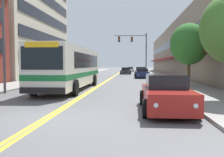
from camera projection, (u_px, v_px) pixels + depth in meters
name	position (u px, v px, depth m)	size (l,w,h in m)	color
ground_plane	(116.00, 75.00, 45.56)	(240.00, 240.00, 0.00)	#565659
sidewalk_left	(77.00, 74.00, 46.17)	(3.72, 106.00, 0.13)	gray
sidewalk_right	(157.00, 75.00, 44.95)	(3.72, 106.00, 0.13)	gray
centre_line	(116.00, 75.00, 45.56)	(0.34, 106.00, 0.01)	yellow
storefront_row_right	(192.00, 50.00, 44.20)	(9.10, 68.00, 8.75)	gray
city_bus	(71.00, 66.00, 18.97)	(2.83, 12.16, 3.09)	silver
car_white_parked_left_near	(83.00, 73.00, 37.40)	(1.98, 4.87, 1.33)	white
car_champagne_parked_left_far	(72.00, 75.00, 30.53)	(2.17, 4.39, 1.34)	beige
car_red_parked_right_foreground	(166.00, 94.00, 10.10)	(2.00, 4.75, 1.47)	maroon
car_navy_parked_right_mid	(142.00, 73.00, 34.83)	(2.02, 4.66, 1.31)	#19234C
car_slate_blue_parked_right_far	(141.00, 72.00, 41.78)	(2.10, 4.73, 1.45)	#475675
car_charcoal_moving_lead	(126.00, 71.00, 48.94)	(2.10, 4.76, 1.30)	#232328
car_silver_moving_second	(130.00, 69.00, 66.57)	(2.00, 4.82, 1.24)	#B7B7BC
traffic_signal_mast	(136.00, 46.00, 41.65)	(5.41, 0.38, 7.06)	#47474C
street_lamp_left_near	(6.00, 11.00, 15.89)	(2.03, 0.28, 9.15)	#47474C
street_tree_right_mid	(189.00, 44.00, 19.98)	(3.02, 3.02, 5.04)	brown
fire_hydrant	(177.00, 84.00, 16.77)	(0.29, 0.21, 0.83)	red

